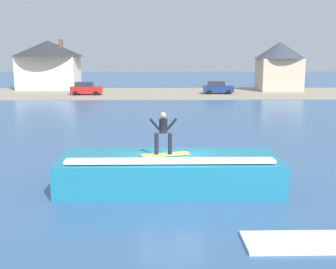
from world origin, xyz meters
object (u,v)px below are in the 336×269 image
surfer (163,131)px  car_far_shore (218,88)px  house_with_chimney (48,61)px  house_gabled_white (279,64)px  car_near_shore (86,88)px  wave_crest (169,171)px  surfboard (165,155)px

surfer → car_far_shore: size_ratio=0.41×
house_with_chimney → house_gabled_white: 36.02m
surfer → car_near_shore: size_ratio=0.40×
wave_crest → house_gabled_white: size_ratio=1.17×
surfboard → car_near_shore: 43.61m
car_far_shore → house_gabled_white: (10.07, 5.24, 3.25)m
surfboard → surfer: (-0.07, -0.08, 0.98)m
wave_crest → house_with_chimney: bearing=108.9°
surfer → car_near_shore: (-10.12, 42.48, -1.54)m
house_with_chimney → house_gabled_white: house_with_chimney is taller
wave_crest → surfboard: (-0.19, -0.43, 0.81)m
wave_crest → car_near_shore: size_ratio=2.11×
car_near_shore → house_gabled_white: (28.37, 6.38, 3.25)m
wave_crest → surfer: size_ratio=5.29×
surfer → house_with_chimney: house_with_chimney is taller
surfboard → surfer: surfer is taller
wave_crest → car_far_shore: size_ratio=2.14×
car_near_shore → surfboard: bearing=-76.5°
wave_crest → house_with_chimney: 55.08m
surfer → house_gabled_white: (18.25, 48.86, 1.71)m
surfer → house_gabled_white: 52.19m
wave_crest → car_far_shore: 43.84m
surfer → car_far_shore: bearing=79.4°
car_near_shore → house_gabled_white: bearing=12.7°
surfboard → house_gabled_white: bearing=69.6°
car_near_shore → house_with_chimney: bearing=126.7°
wave_crest → car_near_shore: 43.24m
car_near_shore → house_gabled_white: 29.26m
house_gabled_white → wave_crest: bearing=-110.4°
car_near_shore → car_far_shore: (18.31, 1.14, -0.00)m
surfboard → car_near_shore: (-10.19, 42.40, -0.56)m
wave_crest → surfboard: surfboard is taller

